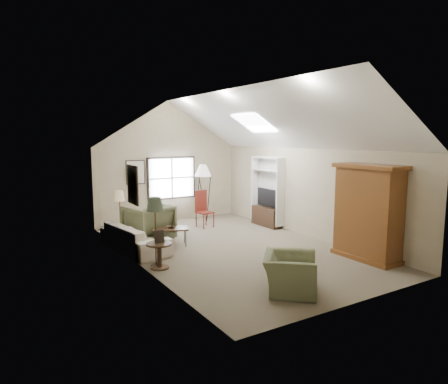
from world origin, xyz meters
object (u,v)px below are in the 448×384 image
armchair_far (149,223)px  armoire (368,212)px  sofa (135,238)px  coffee_table (170,237)px  side_table (160,256)px  armchair_near (290,273)px  side_chair (205,209)px

armchair_far → armoire: bearing=118.9°
sofa → armchair_far: size_ratio=2.01×
coffee_table → side_table: bearing=-120.9°
armchair_far → coffee_table: armchair_far is taller
armoire → armchair_near: bearing=-168.2°
armchair_far → coffee_table: (0.33, -0.68, -0.27)m
armchair_far → side_chair: size_ratio=0.96×
coffee_table → side_chair: 2.32m
coffee_table → side_table: size_ratio=1.64×
coffee_table → side_table: side_table is taller
side_table → side_chair: size_ratio=0.48×
armchair_near → sofa: bearing=63.0°
sofa → armchair_near: 4.35m
sofa → coffee_table: (0.93, -0.05, -0.09)m
side_chair → armchair_near: bearing=-111.1°
side_table → side_chair: 4.04m
side_table → armoire: bearing=-23.1°
armchair_far → side_table: bearing=61.1°
side_chair → armoire: bearing=-80.0°
armoire → armchair_near: armoire is taller
armoire → armchair_near: (-2.83, -0.59, -0.75)m
coffee_table → side_table: 1.81m
armoire → sofa: bearing=141.6°
side_table → coffee_table: bearing=59.1°
armchair_near → armchair_far: size_ratio=0.96×
armchair_near → armchair_far: armchair_far is taller
armoire → armchair_near: 2.99m
armoire → coffee_table: 4.93m
sofa → armchair_near: (1.55, -4.06, 0.02)m
armoire → coffee_table: (-3.45, 3.42, -0.87)m
coffee_table → side_table: (-0.93, -1.55, 0.05)m
armoire → coffee_table: armoire is taller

